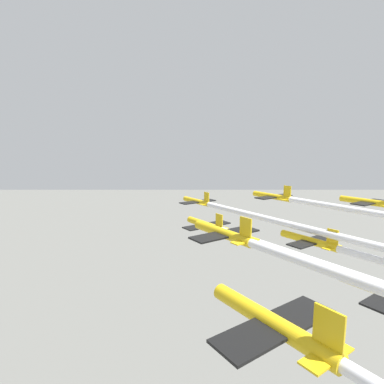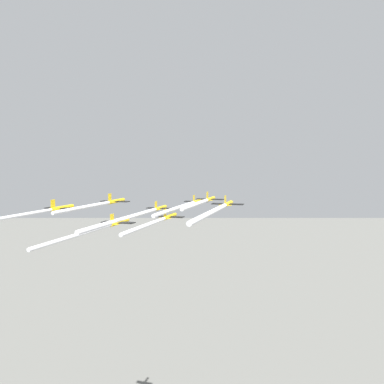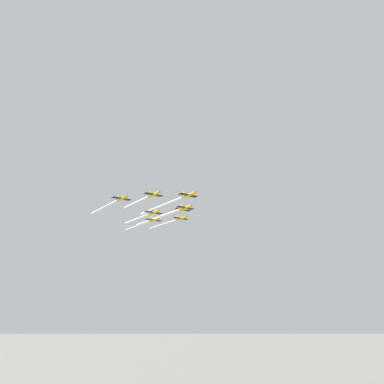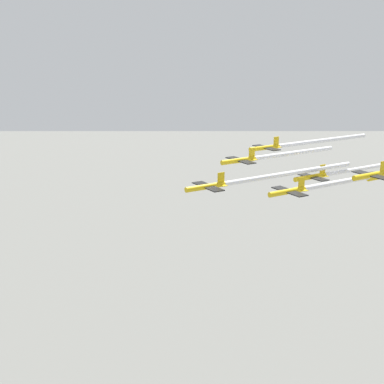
{
  "view_description": "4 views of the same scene",
  "coord_description": "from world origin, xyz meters",
  "px_view_note": "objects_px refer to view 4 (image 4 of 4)",
  "views": [
    {
      "loc": [
        -14.23,
        -86.37,
        138.47
      ],
      "look_at": [
        42.13,
        -19.32,
        125.55
      ],
      "focal_mm": 28.0,
      "sensor_mm": 36.0,
      "label": 1
    },
    {
      "loc": [
        67.6,
        -184.07,
        139.4
      ],
      "look_at": [
        35.17,
        -18.86,
        127.58
      ],
      "focal_mm": 35.0,
      "sensor_mm": 36.0,
      "label": 2
    },
    {
      "loc": [
        155.95,
        111.47,
        70.31
      ],
      "look_at": [
        32.43,
        -30.17,
        127.9
      ],
      "focal_mm": 35.0,
      "sensor_mm": 36.0,
      "label": 3
    },
    {
      "loc": [
        -60.61,
        52.72,
        157.77
      ],
      "look_at": [
        41.92,
        -23.75,
        122.23
      ],
      "focal_mm": 50.0,
      "sensor_mm": 36.0,
      "label": 4
    }
  ],
  "objects_px": {
    "jet_4": "(311,177)",
    "jet_2": "(240,160)",
    "jet_3": "(371,175)",
    "jet_5": "(266,148)",
    "jet_7": "(383,176)",
    "jet_1": "(288,191)",
    "jet_0": "(207,186)"
  },
  "relations": [
    {
      "from": "jet_3",
      "to": "jet_4",
      "type": "xyz_separation_m",
      "value": [
        20.32,
        -1.9,
        -4.76
      ]
    },
    {
      "from": "jet_1",
      "to": "jet_2",
      "type": "xyz_separation_m",
      "value": [
        20.32,
        -1.9,
        4.09
      ]
    },
    {
      "from": "jet_1",
      "to": "jet_7",
      "type": "height_order",
      "value": "jet_1"
    },
    {
      "from": "jet_3",
      "to": "jet_7",
      "type": "xyz_separation_m",
      "value": [
        8.55,
        -18.22,
        -4.63
      ]
    },
    {
      "from": "jet_1",
      "to": "jet_2",
      "type": "relative_size",
      "value": 1.0
    },
    {
      "from": "jet_2",
      "to": "jet_5",
      "type": "relative_size",
      "value": 1.0
    },
    {
      "from": "jet_1",
      "to": "jet_7",
      "type": "distance_m",
      "value": 34.7
    },
    {
      "from": "jet_3",
      "to": "jet_1",
      "type": "bearing_deg",
      "value": 59.53
    },
    {
      "from": "jet_3",
      "to": "jet_5",
      "type": "height_order",
      "value": "jet_5"
    },
    {
      "from": "jet_3",
      "to": "jet_7",
      "type": "distance_m",
      "value": 20.65
    },
    {
      "from": "jet_3",
      "to": "jet_7",
      "type": "height_order",
      "value": "jet_3"
    },
    {
      "from": "jet_3",
      "to": "jet_5",
      "type": "relative_size",
      "value": 1.0
    },
    {
      "from": "jet_7",
      "to": "jet_4",
      "type": "bearing_deg",
      "value": 59.53
    },
    {
      "from": "jet_0",
      "to": "jet_5",
      "type": "height_order",
      "value": "jet_5"
    },
    {
      "from": "jet_2",
      "to": "jet_7",
      "type": "xyz_separation_m",
      "value": [
        -23.55,
        -32.65,
        -4.68
      ]
    },
    {
      "from": "jet_0",
      "to": "jet_4",
      "type": "height_order",
      "value": "jet_0"
    },
    {
      "from": "jet_2",
      "to": "jet_4",
      "type": "distance_m",
      "value": 20.69
    },
    {
      "from": "jet_2",
      "to": "jet_4",
      "type": "xyz_separation_m",
      "value": [
        -11.78,
        -16.32,
        -4.8
      ]
    },
    {
      "from": "jet_1",
      "to": "jet_3",
      "type": "distance_m",
      "value": 20.53
    },
    {
      "from": "jet_2",
      "to": "jet_3",
      "type": "distance_m",
      "value": 35.19
    },
    {
      "from": "jet_1",
      "to": "jet_3",
      "type": "xyz_separation_m",
      "value": [
        -11.78,
        -16.32,
        4.04
      ]
    },
    {
      "from": "jet_0",
      "to": "jet_7",
      "type": "xyz_separation_m",
      "value": [
        -15.0,
        -50.87,
        -1.91
      ]
    },
    {
      "from": "jet_7",
      "to": "jet_5",
      "type": "bearing_deg",
      "value": 29.54
    },
    {
      "from": "jet_4",
      "to": "jet_5",
      "type": "xyz_separation_m",
      "value": [
        20.32,
        -1.9,
        4.97
      ]
    },
    {
      "from": "jet_4",
      "to": "jet_2",
      "type": "bearing_deg",
      "value": 59.53
    },
    {
      "from": "jet_2",
      "to": "jet_7",
      "type": "height_order",
      "value": "jet_2"
    },
    {
      "from": "jet_2",
      "to": "jet_5",
      "type": "xyz_separation_m",
      "value": [
        8.55,
        -18.22,
        0.16
      ]
    },
    {
      "from": "jet_7",
      "to": "jet_3",
      "type": "bearing_deg",
      "value": 120.47
    },
    {
      "from": "jet_3",
      "to": "jet_4",
      "type": "distance_m",
      "value": 20.96
    },
    {
      "from": "jet_1",
      "to": "jet_7",
      "type": "xyz_separation_m",
      "value": [
        -3.23,
        -34.55,
        -0.59
      ]
    },
    {
      "from": "jet_0",
      "to": "jet_1",
      "type": "height_order",
      "value": "jet_0"
    },
    {
      "from": "jet_4",
      "to": "jet_7",
      "type": "xyz_separation_m",
      "value": [
        -11.78,
        -16.32,
        0.13
      ]
    }
  ]
}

